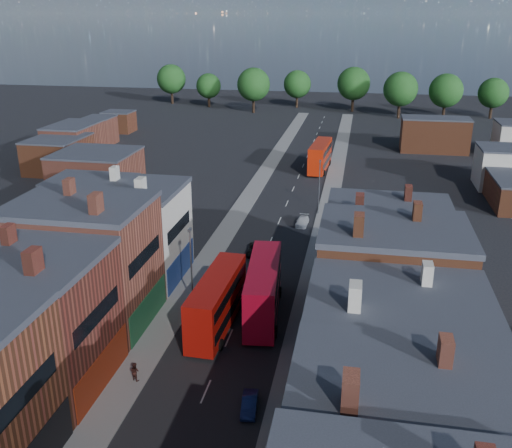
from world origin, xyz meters
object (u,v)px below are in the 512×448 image
at_px(bus_2, 320,156).
at_px(car_1, 249,404).
at_px(bus_0, 217,301).
at_px(car_2, 255,250).
at_px(ped_3, 295,443).
at_px(ped_1, 135,371).
at_px(car_3, 302,221).
at_px(bus_1, 263,289).

xyz_separation_m(bus_2, car_1, (0.41, -70.69, -2.30)).
relative_size(bus_0, car_1, 3.73).
xyz_separation_m(car_2, ped_3, (8.90, -33.04, 0.35)).
relative_size(car_2, ped_3, 2.59).
bearing_deg(bus_0, ped_1, -113.23).
bearing_deg(car_2, bus_2, 79.99).
distance_m(ped_1, ped_3, 14.81).
distance_m(car_1, ped_1, 9.92).
bearing_deg(ped_1, bus_0, -92.72).
xyz_separation_m(bus_2, ped_3, (4.31, -74.64, -1.90)).
height_order(bus_2, car_1, bus_2).
bearing_deg(ped_3, ped_1, 55.15).
height_order(car_3, ped_1, ped_1).
height_order(car_1, ped_3, ped_3).
bearing_deg(bus_1, car_3, 82.17).
xyz_separation_m(bus_0, bus_2, (4.89, 59.41, 0.06)).
height_order(bus_1, car_2, bus_1).
bearing_deg(ped_1, car_2, -77.43).
bearing_deg(bus_1, ped_3, -79.28).
relative_size(bus_1, ped_1, 8.05).
bearing_deg(bus_0, car_3, 82.36).
relative_size(car_2, ped_1, 2.65).
relative_size(car_3, ped_3, 2.41).
relative_size(car_1, ped_3, 1.99).
bearing_deg(ped_1, ped_3, 179.50).
xyz_separation_m(bus_0, ped_3, (9.20, -15.24, -1.84)).
xyz_separation_m(bus_1, car_3, (1.03, 26.03, -2.33)).
relative_size(bus_1, car_2, 3.04).
height_order(car_1, ped_1, ped_1).
bearing_deg(ped_1, car_3, -81.19).
bearing_deg(bus_2, bus_1, -87.06).
bearing_deg(car_1, ped_3, -51.54).
height_order(bus_0, car_1, bus_0).
bearing_deg(bus_2, car_2, -92.32).
relative_size(bus_2, ped_3, 7.64).
relative_size(bus_0, ped_3, 7.43).
bearing_deg(ped_3, car_3, -6.36).
xyz_separation_m(bus_0, car_3, (4.89, 29.05, -2.20)).
bearing_deg(bus_2, car_1, -85.69).
bearing_deg(car_1, ped_1, 163.23).
xyz_separation_m(car_3, ped_3, (4.31, -44.29, 0.36)).
height_order(bus_2, car_3, bus_2).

